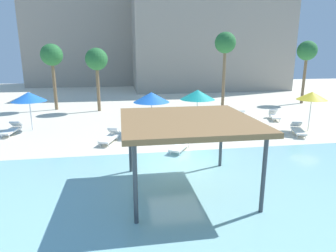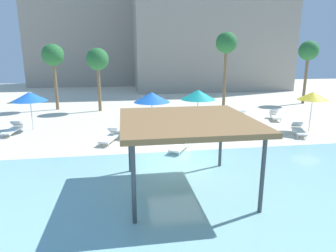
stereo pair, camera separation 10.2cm
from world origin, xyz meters
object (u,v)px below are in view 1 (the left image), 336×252
palm_tree_3 (97,60)px  palm_tree_0 (225,45)px  beach_umbrella_blue_2 (29,97)px  lounge_chair_4 (181,144)px  beach_umbrella_yellow_3 (312,96)px  lounge_chair_2 (12,129)px  lounge_chair_3 (110,137)px  lounge_chair_6 (274,115)px  palm_tree_2 (52,56)px  palm_tree_1 (307,52)px  beach_umbrella_teal_0 (197,95)px  lounge_chair_5 (174,123)px  lounge_chair_0 (243,117)px  beach_umbrella_blue_1 (151,97)px  shade_pavilion (188,123)px  lounge_chair_1 (298,129)px

palm_tree_3 → palm_tree_0: bearing=-0.5°
beach_umbrella_blue_2 → lounge_chair_4: size_ratio=1.33×
palm_tree_0 → beach_umbrella_yellow_3: bearing=-73.3°
lounge_chair_2 → lounge_chair_3: size_ratio=0.99×
lounge_chair_6 → palm_tree_2: bearing=-93.3°
lounge_chair_3 → palm_tree_1: 22.23m
beach_umbrella_yellow_3 → beach_umbrella_teal_0: bearing=164.1°
beach_umbrella_teal_0 → lounge_chair_3: 6.64m
beach_umbrella_yellow_3 → lounge_chair_6: 4.15m
lounge_chair_5 → lounge_chair_4: bearing=27.6°
lounge_chair_3 → lounge_chair_6: (12.45, 4.09, 0.00)m
beach_umbrella_blue_2 → lounge_chair_3: 6.63m
beach_umbrella_teal_0 → lounge_chair_0: 4.62m
lounge_chair_0 → lounge_chair_2: same height
lounge_chair_5 → beach_umbrella_blue_1: bearing=-23.7°
beach_umbrella_blue_2 → lounge_chair_2: 2.33m
shade_pavilion → lounge_chair_2: bearing=134.6°
beach_umbrella_teal_0 → lounge_chair_3: size_ratio=1.32×
lounge_chair_5 → lounge_chair_6: size_ratio=0.96×
beach_umbrella_teal_0 → lounge_chair_5: (-1.54, 0.22, -1.97)m
beach_umbrella_blue_1 → palm_tree_2: 12.32m
shade_pavilion → beach_umbrella_yellow_3: 12.20m
palm_tree_2 → beach_umbrella_blue_1: bearing=-50.3°
beach_umbrella_blue_1 → lounge_chair_3: (-2.61, -1.66, -1.99)m
lounge_chair_2 → palm_tree_0: 18.58m
shade_pavilion → lounge_chair_5: (1.25, 9.37, -2.29)m
lounge_chair_0 → palm_tree_2: bearing=-114.9°
shade_pavilion → lounge_chair_3: 7.65m
palm_tree_3 → lounge_chair_0: bearing=-28.0°
lounge_chair_3 → palm_tree_0: bearing=153.5°
beach_umbrella_teal_0 → beach_umbrella_blue_2: bearing=174.4°
lounge_chair_4 → palm_tree_3: size_ratio=0.35×
lounge_chair_4 → palm_tree_1: bearing=161.1°
beach_umbrella_yellow_3 → lounge_chair_2: size_ratio=1.33×
beach_umbrella_yellow_3 → palm_tree_1: 12.06m
shade_pavilion → palm_tree_1: bearing=47.1°
lounge_chair_4 → lounge_chair_5: size_ratio=1.01×
lounge_chair_1 → lounge_chair_4: same height
lounge_chair_1 → lounge_chair_4: bearing=-57.6°
palm_tree_1 → palm_tree_0: bearing=-173.8°
beach_umbrella_yellow_3 → palm_tree_1: palm_tree_1 is taller
lounge_chair_6 → palm_tree_3: palm_tree_3 is taller
beach_umbrella_yellow_3 → palm_tree_3: bearing=146.9°
beach_umbrella_blue_2 → palm_tree_2: palm_tree_2 is taller
lounge_chair_4 → lounge_chair_5: same height
lounge_chair_2 → lounge_chair_5: size_ratio=1.03×
beach_umbrella_teal_0 → lounge_chair_2: size_ratio=1.34×
shade_pavilion → beach_umbrella_teal_0: (2.79, 9.15, -0.32)m
lounge_chair_3 → lounge_chair_5: 5.08m
palm_tree_1 → palm_tree_3: (-20.21, -0.84, -0.69)m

